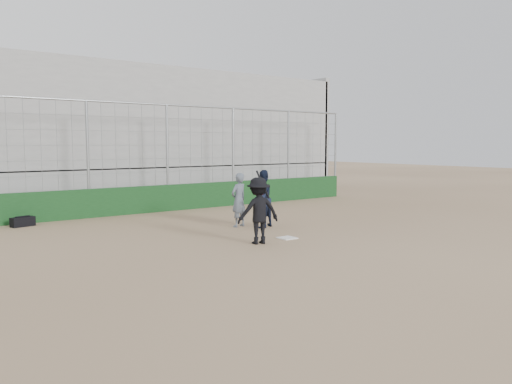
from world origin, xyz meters
TOP-DOWN VIEW (x-y plane):
  - ground at (0.00, 0.00)m, footprint 90.00×90.00m
  - home_plate at (0.00, 0.00)m, footprint 0.44×0.44m
  - backstop at (0.00, 7.00)m, footprint 18.10×0.25m
  - bleachers at (0.00, 11.95)m, footprint 20.25×6.70m
  - batter_at_plate at (-1.04, -0.09)m, footprint 1.22×0.88m
  - catcher_crouched at (0.54, 1.77)m, footprint 1.05×0.95m
  - umpire at (0.05, 2.35)m, footprint 0.68×0.53m
  - equipment_bag at (-5.28, 6.37)m, footprint 0.74×0.46m

SIDE VIEW (x-z plane):
  - ground at x=0.00m, z-range 0.00..0.00m
  - home_plate at x=0.00m, z-range 0.00..0.02m
  - equipment_bag at x=-5.28m, z-range -0.02..0.32m
  - catcher_crouched at x=0.54m, z-range 0.00..1.18m
  - umpire at x=0.05m, z-range 0.00..1.49m
  - batter_at_plate at x=-1.04m, z-range -0.08..1.77m
  - backstop at x=0.00m, z-range -1.06..2.98m
  - bleachers at x=0.00m, z-range -0.57..6.41m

